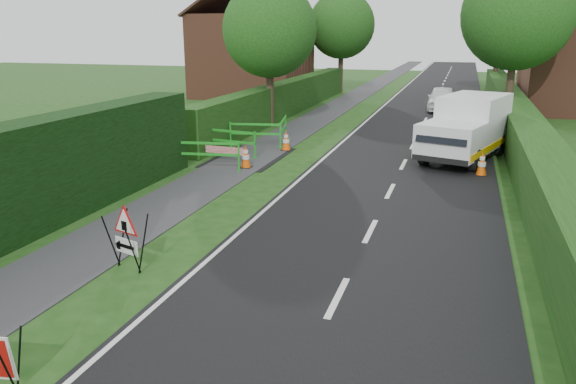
{
  "coord_description": "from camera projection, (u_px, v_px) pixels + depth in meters",
  "views": [
    {
      "loc": [
        4.3,
        -7.67,
        4.46
      ],
      "look_at": [
        0.78,
        3.63,
        1.05
      ],
      "focal_mm": 35.0,
      "sensor_mm": 36.0,
      "label": 1
    }
  ],
  "objects": [
    {
      "name": "redwhite_plank",
      "position": [
        225.0,
        163.0,
        19.64
      ],
      "size": [
        1.5,
        0.17,
        0.25
      ],
      "primitive_type": "cube",
      "rotation": [
        0.0,
        0.0,
        -0.09
      ],
      "color": "red",
      "rests_on": "ground"
    },
    {
      "name": "road_surface",
      "position": [
        438.0,
        94.0,
        40.89
      ],
      "size": [
        6.0,
        90.0,
        0.02
      ],
      "primitive_type": "cube",
      "color": "black",
      "rests_on": "ground"
    },
    {
      "name": "hedge_east",
      "position": [
        517.0,
        147.0,
        22.32
      ],
      "size": [
        1.2,
        50.0,
        1.5
      ],
      "primitive_type": "cube",
      "color": "#14380F",
      "rests_on": "ground"
    },
    {
      "name": "traffic_cone_1",
      "position": [
        486.0,
        146.0,
        20.52
      ],
      "size": [
        0.38,
        0.38,
        0.79
      ],
      "color": "black",
      "rests_on": "ground"
    },
    {
      "name": "ped_barrier_3",
      "position": [
        283.0,
        128.0,
        23.0
      ],
      "size": [
        0.75,
        2.09,
        1.0
      ],
      "rotation": [
        0.0,
        0.0,
        1.77
      ],
      "color": "#1C9A1F",
      "rests_on": "ground"
    },
    {
      "name": "footpath",
      "position": [
        363.0,
        92.0,
        42.46
      ],
      "size": [
        2.0,
        90.0,
        0.02
      ],
      "primitive_type": "cube",
      "color": "#2D2D30",
      "rests_on": "ground"
    },
    {
      "name": "hedge_west_far",
      "position": [
        287.0,
        114.0,
        31.11
      ],
      "size": [
        1.0,
        24.0,
        1.8
      ],
      "primitive_type": "cube",
      "color": "#14380F",
      "rests_on": "ground"
    },
    {
      "name": "ped_barrier_0",
      "position": [
        209.0,
        152.0,
        18.38
      ],
      "size": [
        2.09,
        0.69,
        1.0
      ],
      "rotation": [
        0.0,
        0.0,
        0.17
      ],
      "color": "#1C9A1F",
      "rests_on": "ground"
    },
    {
      "name": "traffic_cone_0",
      "position": [
        482.0,
        164.0,
        17.8
      ],
      "size": [
        0.38,
        0.38,
        0.79
      ],
      "color": "black",
      "rests_on": "ground"
    },
    {
      "name": "ped_barrier_2",
      "position": [
        255.0,
        132.0,
        22.07
      ],
      "size": [
        2.09,
        0.72,
        1.0
      ],
      "rotation": [
        0.0,
        0.0,
        0.18
      ],
      "color": "#1C9A1F",
      "rests_on": "ground"
    },
    {
      "name": "traffic_cone_3",
      "position": [
        246.0,
        157.0,
        18.8
      ],
      "size": [
        0.38,
        0.38,
        0.79
      ],
      "color": "black",
      "rests_on": "ground"
    },
    {
      "name": "works_van",
      "position": [
        467.0,
        127.0,
        19.86
      ],
      "size": [
        3.25,
        5.22,
        2.23
      ],
      "rotation": [
        0.0,
        0.0,
        -0.3
      ],
      "color": "silver",
      "rests_on": "ground"
    },
    {
      "name": "ped_barrier_1",
      "position": [
        231.0,
        139.0,
        20.52
      ],
      "size": [
        2.09,
        0.68,
        1.0
      ],
      "rotation": [
        0.0,
        0.0,
        -0.16
      ],
      "color": "#1C9A1F",
      "rests_on": "ground"
    },
    {
      "name": "tree_fe",
      "position": [
        499.0,
        34.0,
        41.36
      ],
      "size": [
        4.2,
        4.2,
        6.33
      ],
      "color": "#2D2116",
      "rests_on": "ground"
    },
    {
      "name": "tree_fw",
      "position": [
        342.0,
        25.0,
        40.67
      ],
      "size": [
        4.8,
        4.8,
        7.24
      ],
      "color": "#2D2116",
      "rests_on": "ground"
    },
    {
      "name": "tree_nw",
      "position": [
        269.0,
        30.0,
        26.08
      ],
      "size": [
        4.4,
        4.4,
        6.7
      ],
      "color": "#2D2116",
      "rests_on": "ground"
    },
    {
      "name": "traffic_cone_2",
      "position": [
        485.0,
        139.0,
        21.95
      ],
      "size": [
        0.38,
        0.38,
        0.79
      ],
      "color": "black",
      "rests_on": "ground"
    },
    {
      "name": "tree_ne",
      "position": [
        518.0,
        15.0,
        26.42
      ],
      "size": [
        5.2,
        5.2,
        7.79
      ],
      "color": "#2D2116",
      "rests_on": "ground"
    },
    {
      "name": "traffic_cone_4",
      "position": [
        286.0,
        141.0,
        21.53
      ],
      "size": [
        0.38,
        0.38,
        0.79
      ],
      "color": "black",
      "rests_on": "ground"
    },
    {
      "name": "hatchback_car",
      "position": [
        442.0,
        99.0,
        32.31
      ],
      "size": [
        1.76,
        4.09,
        1.37
      ],
      "primitive_type": "imported",
      "rotation": [
        0.0,
        0.0,
        0.04
      ],
      "color": "white",
      "rests_on": "ground"
    },
    {
      "name": "triangle_sign",
      "position": [
        124.0,
        232.0,
        10.64
      ],
      "size": [
        0.95,
        0.95,
        1.11
      ],
      "rotation": [
        0.0,
        0.0,
        -0.31
      ],
      "color": "black",
      "rests_on": "ground"
    },
    {
      "name": "house_west",
      "position": [
        253.0,
        54.0,
        39.08
      ],
      "size": [
        7.5,
        7.4,
        7.88
      ],
      "color": "brown",
      "rests_on": "ground"
    },
    {
      "name": "ground",
      "position": [
        180.0,
        304.0,
        9.5
      ],
      "size": [
        120.0,
        120.0,
        0.0
      ],
      "primitive_type": "plane",
      "color": "#183F12",
      "rests_on": "ground"
    },
    {
      "name": "house_east_b",
      "position": [
        571.0,
        51.0,
        43.8
      ],
      "size": [
        7.5,
        7.4,
        7.88
      ],
      "color": "brown",
      "rests_on": "ground"
    }
  ]
}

